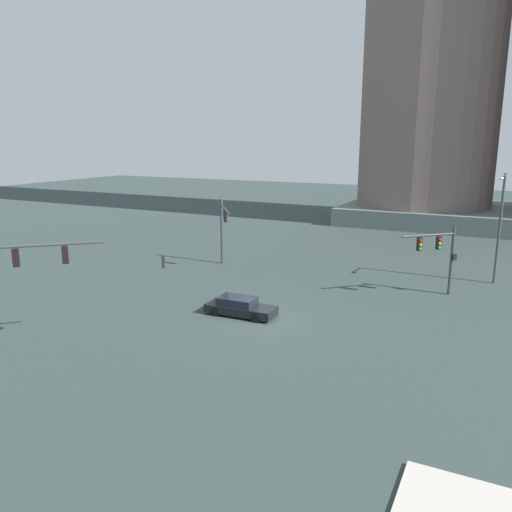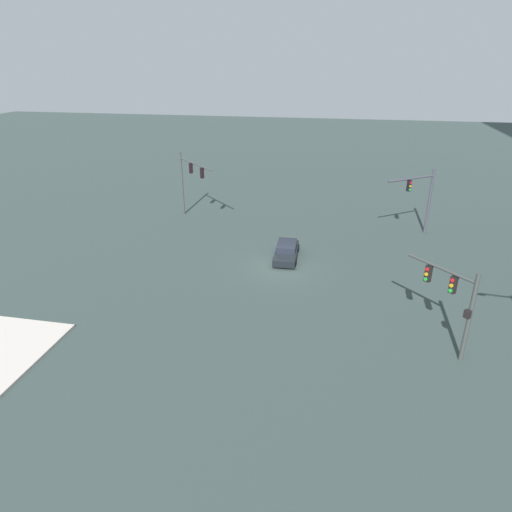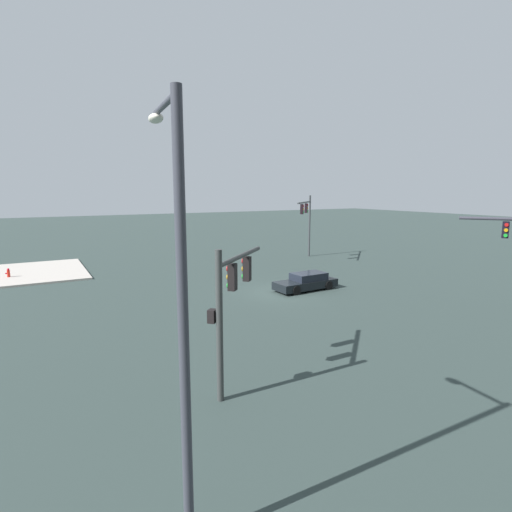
{
  "view_description": "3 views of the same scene",
  "coord_description": "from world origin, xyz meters",
  "views": [
    {
      "loc": [
        13.25,
        -27.49,
        11.24
      ],
      "look_at": [
        -1.97,
        2.87,
        3.42
      ],
      "focal_mm": 35.61,
      "sensor_mm": 36.0,
      "label": 1
    },
    {
      "loc": [
        31.5,
        4.31,
        14.72
      ],
      "look_at": [
        1.95,
        -1.56,
        1.61
      ],
      "focal_mm": 31.53,
      "sensor_mm": 36.0,
      "label": 2
    },
    {
      "loc": [
        15.06,
        22.78,
        6.96
      ],
      "look_at": [
        2.27,
        0.17,
        2.76
      ],
      "focal_mm": 28.34,
      "sensor_mm": 36.0,
      "label": 3
    }
  ],
  "objects": [
    {
      "name": "ground_plane",
      "position": [
        0.0,
        0.0,
        0.0
      ],
      "size": [
        199.06,
        199.06,
        0.0
      ],
      "primitive_type": "plane",
      "color": "#32413E"
    },
    {
      "name": "traffic_signal_near_corner",
      "position": [
        9.14,
        10.48,
        3.41
      ],
      "size": [
        3.53,
        3.08,
        5.12
      ],
      "rotation": [
        0.0,
        0.0,
        -2.39
      ],
      "color": "#383C3B",
      "rests_on": "ground"
    },
    {
      "name": "traffic_signal_opposite_side",
      "position": [
        -9.66,
        -10.47,
        4.51
      ],
      "size": [
        4.98,
        4.79,
        6.48
      ],
      "rotation": [
        0.0,
        0.0,
        0.77
      ],
      "color": "#3A3D40",
      "rests_on": "ground"
    },
    {
      "name": "traffic_signal_cross_street",
      "position": [
        -9.43,
        11.2,
        3.92
      ],
      "size": [
        3.29,
        4.25,
        6.0
      ],
      "rotation": [
        0.0,
        0.0,
        -0.92
      ],
      "color": "#3B3A46",
      "rests_on": "ground"
    },
    {
      "name": "sedan_car_approaching",
      "position": [
        -1.81,
        0.2,
        0.57
      ],
      "size": [
        4.69,
        1.95,
        1.21
      ],
      "rotation": [
        0.0,
        0.0,
        0.04
      ],
      "color": "black",
      "rests_on": "ground"
    }
  ]
}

